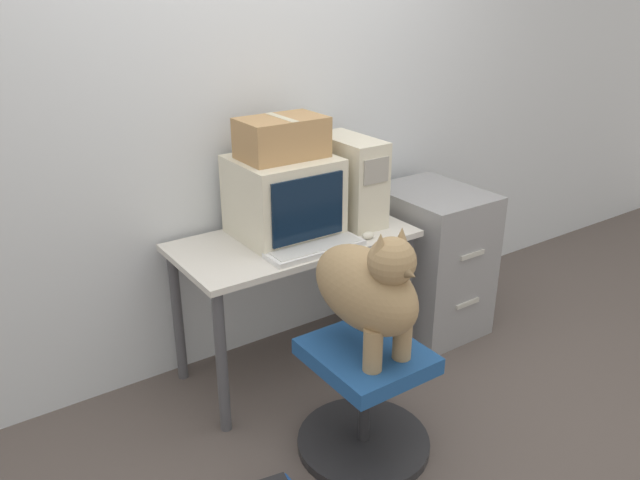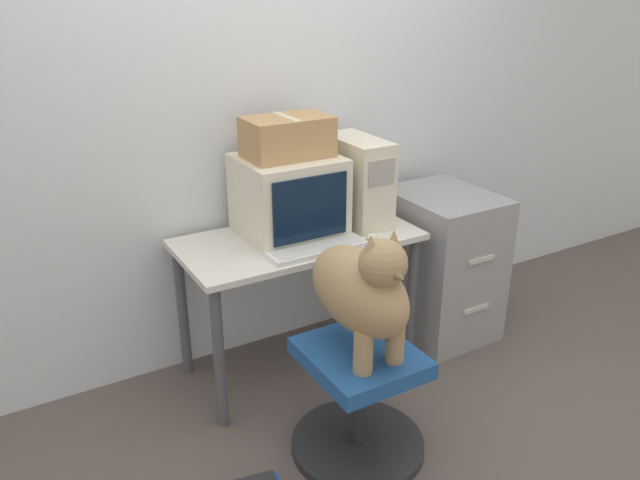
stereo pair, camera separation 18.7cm
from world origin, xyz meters
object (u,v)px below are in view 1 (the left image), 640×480
object	(u,v)px
keyboard	(315,249)
filing_cabinet	(430,260)
cardboard_box	(282,138)
office_chair	(365,399)
dog	(369,287)
crt_monitor	(284,197)
pc_tower	(349,180)

from	to	relation	value
keyboard	filing_cabinet	bearing A→B (deg)	8.80
keyboard	cardboard_box	world-z (taller)	cardboard_box
filing_cabinet	office_chair	bearing A→B (deg)	-147.03
filing_cabinet	cardboard_box	xyz separation A→B (m)	(-0.88, 0.13, 0.80)
cardboard_box	keyboard	bearing A→B (deg)	-88.99
office_chair	filing_cabinet	world-z (taller)	filing_cabinet
dog	office_chair	bearing A→B (deg)	90.00
crt_monitor	office_chair	bearing A→B (deg)	-95.64
dog	keyboard	bearing A→B (deg)	80.84
crt_monitor	dog	size ratio (longest dim) A/B	0.82
crt_monitor	keyboard	world-z (taller)	crt_monitor
office_chair	dog	xyz separation A→B (m)	(-0.00, -0.00, 0.53)
pc_tower	dog	size ratio (longest dim) A/B	0.78
pc_tower	office_chair	world-z (taller)	pc_tower
dog	cardboard_box	bearing A→B (deg)	84.40
crt_monitor	dog	distance (m)	0.76
office_chair	dog	size ratio (longest dim) A/B	1.03
dog	cardboard_box	size ratio (longest dim) A/B	1.42
keyboard	office_chair	bearing A→B (deg)	-99.19
crt_monitor	cardboard_box	distance (m)	0.28
dog	crt_monitor	bearing A→B (deg)	84.37
filing_cabinet	pc_tower	bearing A→B (deg)	168.77
office_chair	filing_cabinet	size ratio (longest dim) A/B	0.70
cardboard_box	pc_tower	bearing A→B (deg)	-4.33
crt_monitor	pc_tower	distance (m)	0.37
office_chair	cardboard_box	distance (m)	1.22
office_chair	dog	bearing A→B (deg)	-90.00
keyboard	dog	xyz separation A→B (m)	(-0.08, -0.49, 0.03)
dog	cardboard_box	xyz separation A→B (m)	(0.07, 0.75, 0.43)
crt_monitor	filing_cabinet	size ratio (longest dim) A/B	0.56
office_chair	filing_cabinet	distance (m)	1.15
crt_monitor	keyboard	xyz separation A→B (m)	(0.00, -0.26, -0.18)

